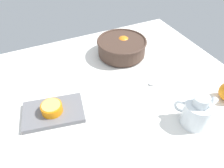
{
  "coord_description": "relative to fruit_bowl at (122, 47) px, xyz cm",
  "views": [
    {
      "loc": [
        -28.64,
        -68.88,
        70.43
      ],
      "look_at": [
        1.78,
        -3.59,
        6.3
      ],
      "focal_mm": 35.26,
      "sensor_mm": 36.0,
      "label": 1
    }
  ],
  "objects": [
    {
      "name": "ground_plane",
      "position": [
        -19.99,
        -22.73,
        -6.73
      ],
      "size": [
        131.63,
        105.38,
        3.0
      ],
      "primitive_type": "cube",
      "color": "white"
    },
    {
      "name": "juice_pitcher",
      "position": [
        4.49,
        -54.78,
        -0.02
      ],
      "size": [
        11.33,
        13.02,
        15.12
      ],
      "color": "white",
      "rests_on": "ground_plane"
    },
    {
      "name": "orange_half_0",
      "position": [
        -45.5,
        -27.01,
        -1.19
      ],
      "size": [
        8.59,
        8.59,
        4.0
      ],
      "color": "orange",
      "rests_on": "cutting_board"
    },
    {
      "name": "fruit_bowl",
      "position": [
        0.0,
        0.0,
        0.0
      ],
      "size": [
        27.11,
        27.11,
        9.99
      ],
      "color": "#473328",
      "rests_on": "ground_plane"
    },
    {
      "name": "spoon",
      "position": [
        -1.34,
        -27.47,
        -4.8
      ],
      "size": [
        14.48,
        5.06,
        1.0
      ],
      "color": "silver",
      "rests_on": "ground_plane"
    },
    {
      "name": "cutting_board",
      "position": [
        -45.16,
        -26.63,
        -4.19
      ],
      "size": [
        27.15,
        20.15,
        2.08
      ],
      "primitive_type": "cube",
      "rotation": [
        0.0,
        0.0,
        -0.19
      ],
      "color": "slate",
      "rests_on": "ground_plane"
    }
  ]
}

